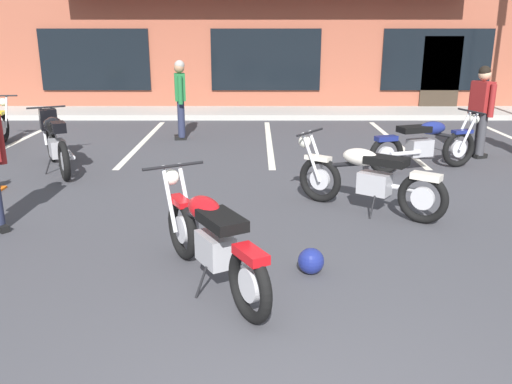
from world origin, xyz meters
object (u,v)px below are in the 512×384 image
motorcycle_foreground_classic (210,239)px  motorcycle_silver_naked (425,144)px  motorcycle_red_sportbike (367,177)px  motorcycle_blue_standard (55,139)px  person_in_black_shirt (481,106)px  person_by_back_row (180,95)px  helmet_on_pavement (311,261)px

motorcycle_foreground_classic → motorcycle_silver_naked: bearing=52.4°
motorcycle_red_sportbike → motorcycle_blue_standard: (-4.84, 2.21, 0.07)m
motorcycle_foreground_classic → person_in_black_shirt: 6.89m
motorcycle_foreground_classic → motorcycle_red_sportbike: 2.81m
person_by_back_row → motorcycle_blue_standard: bearing=-124.5°
person_in_black_shirt → motorcycle_foreground_classic: bearing=-131.1°
motorcycle_blue_standard → motorcycle_silver_naked: bearing=-0.8°
motorcycle_blue_standard → person_by_back_row: bearing=55.5°
motorcycle_foreground_classic → motorcycle_red_sportbike: same height
motorcycle_silver_naked → person_in_black_shirt: person_in_black_shirt is taller
person_in_black_shirt → helmet_on_pavement: bearing=-125.8°
motorcycle_blue_standard → person_by_back_row: size_ratio=1.15×
motorcycle_silver_naked → motorcycle_blue_standard: (-6.23, 0.08, 0.07)m
motorcycle_blue_standard → person_by_back_row: (1.78, 2.59, 0.42)m
motorcycle_red_sportbike → person_in_black_shirt: 4.10m
motorcycle_red_sportbike → person_by_back_row: bearing=122.5°
person_in_black_shirt → person_by_back_row: bearing=163.3°
motorcycle_silver_naked → person_by_back_row: person_by_back_row is taller
motorcycle_silver_naked → motorcycle_blue_standard: size_ratio=1.05×
motorcycle_silver_naked → person_in_black_shirt: size_ratio=1.21×
motorcycle_foreground_classic → helmet_on_pavement: bearing=14.2°
motorcycle_blue_standard → person_in_black_shirt: (7.49, 0.87, 0.42)m
motorcycle_red_sportbike → helmet_on_pavement: motorcycle_red_sportbike is taller
helmet_on_pavement → person_in_black_shirt: bearing=54.2°
motorcycle_red_sportbike → person_by_back_row: (-3.06, 4.80, 0.49)m
helmet_on_pavement → motorcycle_blue_standard: bearing=134.0°
motorcycle_foreground_classic → person_by_back_row: person_by_back_row is taller
motorcycle_red_sportbike → person_by_back_row: person_by_back_row is taller
motorcycle_foreground_classic → person_in_black_shirt: size_ratio=1.13×
motorcycle_blue_standard → person_by_back_row: person_by_back_row is taller
person_by_back_row → motorcycle_silver_naked: bearing=-31.0°
motorcycle_foreground_classic → person_in_black_shirt: (4.52, 5.19, 0.49)m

